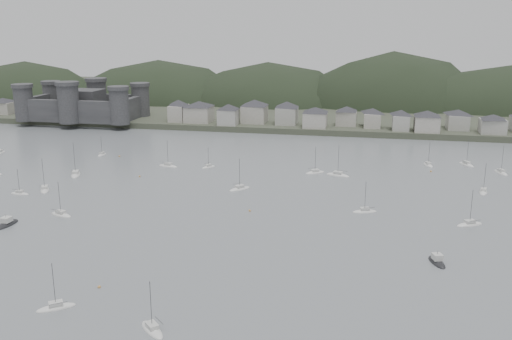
# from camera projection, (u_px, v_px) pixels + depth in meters

# --- Properties ---
(ground) EXTENTS (900.00, 900.00, 0.00)m
(ground) POSITION_uv_depth(u_px,v_px,m) (186.00, 283.00, 119.36)
(ground) COLOR slate
(ground) RESTS_ON ground
(far_shore_land) EXTENTS (900.00, 250.00, 3.00)m
(far_shore_land) POSITION_uv_depth(u_px,v_px,m) (317.00, 100.00, 398.56)
(far_shore_land) COLOR #383D2D
(far_shore_land) RESTS_ON ground
(forested_ridge) EXTENTS (851.55, 103.94, 102.57)m
(forested_ridge) POSITION_uv_depth(u_px,v_px,m) (320.00, 124.00, 376.59)
(forested_ridge) COLOR black
(forested_ridge) RESTS_ON ground
(castle) EXTENTS (66.00, 43.00, 20.00)m
(castle) POSITION_uv_depth(u_px,v_px,m) (84.00, 104.00, 310.32)
(castle) COLOR #323235
(castle) RESTS_ON far_shore_land
(waterfront_town) EXTENTS (451.48, 28.46, 12.92)m
(waterfront_town) POSITION_uv_depth(u_px,v_px,m) (397.00, 117.00, 281.09)
(waterfront_town) COLOR #A09D92
(waterfront_town) RESTS_ON far_shore_land
(sailboat_lead) EXTENTS (7.53, 8.03, 11.43)m
(sailboat_lead) POSITION_uv_depth(u_px,v_px,m) (240.00, 189.00, 187.43)
(sailboat_lead) COLOR silver
(sailboat_lead) RESTS_ON ground
(moored_fleet) EXTENTS (252.99, 149.14, 13.33)m
(moored_fleet) POSITION_uv_depth(u_px,v_px,m) (223.00, 192.00, 184.24)
(moored_fleet) COLOR silver
(moored_fleet) RESTS_ON ground
(motor_launch_near) EXTENTS (4.82, 7.89, 3.78)m
(motor_launch_near) POSITION_uv_depth(u_px,v_px,m) (437.00, 262.00, 129.57)
(motor_launch_near) COLOR black
(motor_launch_near) RESTS_ON ground
(motor_launch_far) EXTENTS (3.60, 8.91, 4.08)m
(motor_launch_far) POSITION_uv_depth(u_px,v_px,m) (7.00, 224.00, 153.91)
(motor_launch_far) COLOR black
(motor_launch_far) RESTS_ON ground
(mooring_buoys) EXTENTS (187.22, 114.61, 0.70)m
(mooring_buoys) POSITION_uv_depth(u_px,v_px,m) (218.00, 198.00, 178.00)
(mooring_buoys) COLOR #CC8E44
(mooring_buoys) RESTS_ON ground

